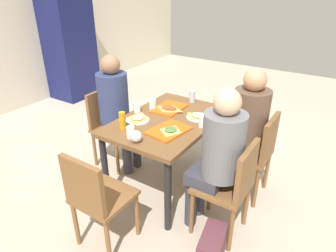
# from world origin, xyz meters

# --- Properties ---
(ground_plane) EXTENTS (10.00, 10.00, 0.02)m
(ground_plane) POSITION_xyz_m (0.00, 0.00, -0.01)
(ground_plane) COLOR #B7A893
(main_table) EXTENTS (1.20, 0.81, 0.74)m
(main_table) POSITION_xyz_m (0.00, 0.00, 0.65)
(main_table) COLOR brown
(main_table) RESTS_ON ground_plane
(chair_near_left) EXTENTS (0.40, 0.40, 0.86)m
(chair_near_left) POSITION_xyz_m (-0.30, -0.79, 0.50)
(chair_near_left) COLOR brown
(chair_near_left) RESTS_ON ground_plane
(chair_near_right) EXTENTS (0.40, 0.40, 0.86)m
(chair_near_right) POSITION_xyz_m (0.30, -0.79, 0.50)
(chair_near_right) COLOR brown
(chair_near_right) RESTS_ON ground_plane
(chair_far_side) EXTENTS (0.40, 0.40, 0.86)m
(chair_far_side) POSITION_xyz_m (0.00, 0.79, 0.50)
(chair_far_side) COLOR brown
(chair_far_side) RESTS_ON ground_plane
(chair_left_end) EXTENTS (0.40, 0.40, 0.86)m
(chair_left_end) POSITION_xyz_m (-0.98, 0.00, 0.50)
(chair_left_end) COLOR brown
(chair_left_end) RESTS_ON ground_plane
(person_in_red) EXTENTS (0.32, 0.42, 1.27)m
(person_in_red) POSITION_xyz_m (-0.30, -0.65, 0.75)
(person_in_red) COLOR #383842
(person_in_red) RESTS_ON ground_plane
(person_in_brown_jacket) EXTENTS (0.32, 0.42, 1.27)m
(person_in_brown_jacket) POSITION_xyz_m (0.30, -0.65, 0.75)
(person_in_brown_jacket) COLOR #383842
(person_in_brown_jacket) RESTS_ON ground_plane
(person_far_side) EXTENTS (0.32, 0.42, 1.27)m
(person_far_side) POSITION_xyz_m (-0.00, 0.65, 0.75)
(person_far_side) COLOR #383842
(person_far_side) RESTS_ON ground_plane
(tray_red_near) EXTENTS (0.39, 0.31, 0.02)m
(tray_red_near) POSITION_xyz_m (-0.21, -0.14, 0.75)
(tray_red_near) COLOR #D85914
(tray_red_near) RESTS_ON main_table
(tray_red_far) EXTENTS (0.37, 0.27, 0.02)m
(tray_red_far) POSITION_xyz_m (0.21, 0.12, 0.75)
(tray_red_far) COLOR #D85914
(tray_red_far) RESTS_ON main_table
(paper_plate_center) EXTENTS (0.22, 0.22, 0.01)m
(paper_plate_center) POSITION_xyz_m (-0.18, 0.22, 0.75)
(paper_plate_center) COLOR white
(paper_plate_center) RESTS_ON main_table
(paper_plate_near_edge) EXTENTS (0.22, 0.22, 0.01)m
(paper_plate_near_edge) POSITION_xyz_m (0.18, -0.22, 0.75)
(paper_plate_near_edge) COLOR white
(paper_plate_near_edge) RESTS_ON main_table
(pizza_slice_a) EXTENTS (0.19, 0.18, 0.02)m
(pizza_slice_a) POSITION_xyz_m (-0.22, -0.17, 0.77)
(pizza_slice_a) COLOR #DBAD60
(pizza_slice_a) RESTS_ON tray_red_near
(pizza_slice_b) EXTENTS (0.16, 0.24, 0.02)m
(pizza_slice_b) POSITION_xyz_m (0.18, 0.10, 0.77)
(pizza_slice_b) COLOR #C68C47
(pizza_slice_b) RESTS_ON tray_red_far
(pizza_slice_c) EXTENTS (0.26, 0.24, 0.02)m
(pizza_slice_c) POSITION_xyz_m (-0.16, 0.23, 0.76)
(pizza_slice_c) COLOR tan
(pizza_slice_c) RESTS_ON paper_plate_center
(pizza_slice_d) EXTENTS (0.20, 0.25, 0.02)m
(pizza_slice_d) POSITION_xyz_m (0.18, -0.23, 0.76)
(pizza_slice_d) COLOR tan
(pizza_slice_d) RESTS_ON paper_plate_near_edge
(plastic_cup_a) EXTENTS (0.07, 0.07, 0.10)m
(plastic_cup_a) POSITION_xyz_m (-0.03, 0.35, 0.79)
(plastic_cup_a) COLOR white
(plastic_cup_a) RESTS_ON main_table
(plastic_cup_b) EXTENTS (0.07, 0.07, 0.10)m
(plastic_cup_b) POSITION_xyz_m (0.03, -0.35, 0.79)
(plastic_cup_b) COLOR white
(plastic_cup_b) RESTS_ON main_table
(plastic_cup_c) EXTENTS (0.07, 0.07, 0.10)m
(plastic_cup_c) POSITION_xyz_m (-0.48, 0.06, 0.79)
(plastic_cup_c) COLOR white
(plastic_cup_c) RESTS_ON main_table
(plastic_cup_d) EXTENTS (0.07, 0.07, 0.10)m
(plastic_cup_d) POSITION_xyz_m (0.12, 0.26, 0.79)
(plastic_cup_d) COLOR white
(plastic_cup_d) RESTS_ON main_table
(soda_can) EXTENTS (0.07, 0.07, 0.12)m
(soda_can) POSITION_xyz_m (0.51, 0.02, 0.80)
(soda_can) COLOR #B7BCC6
(soda_can) RESTS_ON main_table
(condiment_bottle) EXTENTS (0.06, 0.06, 0.16)m
(condiment_bottle) POSITION_xyz_m (-0.39, 0.22, 0.82)
(condiment_bottle) COLOR orange
(condiment_bottle) RESTS_ON main_table
(foil_bundle) EXTENTS (0.10, 0.10, 0.10)m
(foil_bundle) POSITION_xyz_m (-0.51, -0.02, 0.79)
(foil_bundle) COLOR silver
(foil_bundle) RESTS_ON main_table
(handbag) EXTENTS (0.34, 0.22, 0.28)m
(handbag) POSITION_xyz_m (-0.65, -0.81, 0.14)
(handbag) COLOR #592D38
(handbag) RESTS_ON ground_plane
(drink_fridge) EXTENTS (0.70, 0.60, 1.90)m
(drink_fridge) POSITION_xyz_m (1.29, 2.85, 0.95)
(drink_fridge) COLOR #14194C
(drink_fridge) RESTS_ON ground_plane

